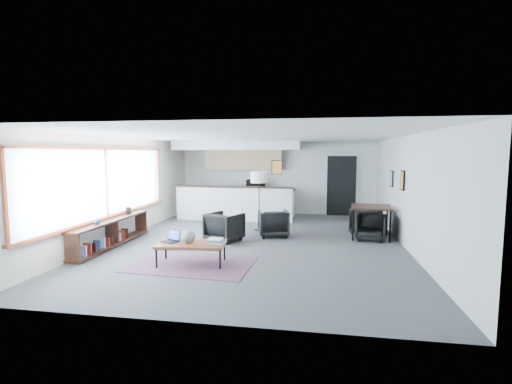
% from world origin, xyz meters
% --- Properties ---
extents(room, '(7.02, 9.02, 2.62)m').
position_xyz_m(room, '(0.00, 0.00, 1.30)').
color(room, '#49494C').
rests_on(room, ground).
extents(window, '(0.10, 5.95, 1.66)m').
position_xyz_m(window, '(-3.46, -0.90, 1.46)').
color(window, '#8CBFFF').
rests_on(window, room).
extents(console, '(0.35, 3.00, 0.80)m').
position_xyz_m(console, '(-3.30, -1.05, 0.33)').
color(console, '#331A11').
rests_on(console, floor).
extents(kitchenette, '(4.20, 1.96, 2.60)m').
position_xyz_m(kitchenette, '(-1.20, 3.71, 1.38)').
color(kitchenette, white).
rests_on(kitchenette, floor).
extents(doorway, '(1.10, 0.12, 2.15)m').
position_xyz_m(doorway, '(2.30, 4.42, 1.07)').
color(doorway, black).
rests_on(doorway, room).
extents(track_light, '(1.60, 0.07, 0.15)m').
position_xyz_m(track_light, '(-0.59, 2.20, 2.53)').
color(track_light, silver).
rests_on(track_light, room).
extents(wall_art_lower, '(0.03, 0.38, 0.48)m').
position_xyz_m(wall_art_lower, '(3.47, 0.40, 1.55)').
color(wall_art_lower, black).
rests_on(wall_art_lower, room).
extents(wall_art_upper, '(0.03, 0.34, 0.44)m').
position_xyz_m(wall_art_upper, '(3.47, 1.70, 1.50)').
color(wall_art_upper, black).
rests_on(wall_art_upper, room).
extents(kilim_rug, '(2.46, 1.75, 0.01)m').
position_xyz_m(kilim_rug, '(-0.97, -2.05, 0.01)').
color(kilim_rug, '#5B3546').
rests_on(kilim_rug, floor).
extents(coffee_table, '(1.40, 0.86, 0.43)m').
position_xyz_m(coffee_table, '(-0.97, -2.05, 0.40)').
color(coffee_table, brown).
rests_on(coffee_table, floor).
extents(laptop, '(0.40, 0.37, 0.23)m').
position_xyz_m(laptop, '(-1.40, -1.99, 0.50)').
color(laptop, black).
rests_on(laptop, coffee_table).
extents(ceramic_pot, '(0.26, 0.26, 0.26)m').
position_xyz_m(ceramic_pot, '(-1.02, -2.09, 0.56)').
color(ceramic_pot, gray).
rests_on(ceramic_pot, coffee_table).
extents(book_stack, '(0.35, 0.29, 0.10)m').
position_xyz_m(book_stack, '(-0.49, -2.02, 0.48)').
color(book_stack, silver).
rests_on(book_stack, coffee_table).
extents(coaster, '(0.12, 0.12, 0.01)m').
position_xyz_m(coaster, '(-0.93, -2.25, 0.44)').
color(coaster, '#E5590C').
rests_on(coaster, coffee_table).
extents(armchair_left, '(1.00, 0.97, 0.79)m').
position_xyz_m(armchair_left, '(-0.82, -0.04, 0.40)').
color(armchair_left, black).
rests_on(armchair_left, floor).
extents(armchair_right, '(0.90, 0.87, 0.78)m').
position_xyz_m(armchair_right, '(0.33, 0.69, 0.39)').
color(armchair_right, black).
rests_on(armchair_right, floor).
extents(floor_lamp, '(0.52, 0.52, 1.67)m').
position_xyz_m(floor_lamp, '(-0.17, 1.43, 1.46)').
color(floor_lamp, black).
rests_on(floor_lamp, floor).
extents(dining_table, '(1.07, 1.07, 0.83)m').
position_xyz_m(dining_table, '(2.84, 0.92, 0.76)').
color(dining_table, '#331A11').
rests_on(dining_table, floor).
extents(dining_chair_near, '(0.70, 0.66, 0.62)m').
position_xyz_m(dining_chair_near, '(2.82, 0.65, 0.31)').
color(dining_chair_near, black).
rests_on(dining_chair_near, floor).
extents(dining_chair_far, '(0.81, 0.78, 0.67)m').
position_xyz_m(dining_chair_far, '(2.80, 1.47, 0.33)').
color(dining_chair_far, black).
rests_on(dining_chair_far, floor).
extents(microwave, '(0.64, 0.41, 0.40)m').
position_xyz_m(microwave, '(-0.73, 4.15, 1.13)').
color(microwave, black).
rests_on(microwave, kitchenette).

